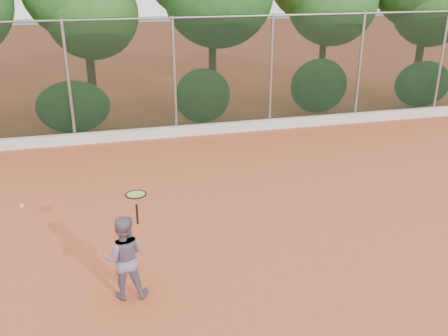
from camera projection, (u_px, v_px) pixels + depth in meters
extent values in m
plane|color=#C5542E|center=(237.00, 252.00, 9.06)|extent=(80.00, 80.00, 0.00)
cube|color=silver|center=(178.00, 131.00, 15.13)|extent=(24.00, 0.20, 0.30)
imported|color=slate|center=(124.00, 257.00, 7.62)|extent=(0.73, 0.60, 1.38)
cube|color=black|center=(175.00, 78.00, 14.69)|extent=(24.00, 0.01, 3.50)
cylinder|color=gray|center=(172.00, 18.00, 14.04)|extent=(24.00, 0.06, 0.06)
cylinder|color=gray|center=(69.00, 83.00, 14.01)|extent=(0.09, 0.09, 3.50)
cylinder|color=gray|center=(175.00, 78.00, 14.69)|extent=(0.09, 0.09, 3.50)
cylinder|color=gray|center=(271.00, 73.00, 15.36)|extent=(0.09, 0.09, 3.50)
cylinder|color=gray|center=(359.00, 68.00, 16.04)|extent=(0.09, 0.09, 3.50)
cylinder|color=gray|center=(441.00, 64.00, 16.71)|extent=(0.09, 0.09, 3.50)
cylinder|color=#442B1A|center=(92.00, 84.00, 16.42)|extent=(0.28, 0.28, 2.40)
ellipsoid|color=#27571E|center=(92.00, 14.00, 15.55)|extent=(2.90, 2.40, 2.80)
cylinder|color=#482D1B|center=(213.00, 71.00, 16.94)|extent=(0.26, 0.26, 3.00)
cylinder|color=#47291B|center=(321.00, 68.00, 18.10)|extent=(0.24, 0.24, 2.70)
ellipsoid|color=#265B1F|center=(333.00, 0.00, 17.16)|extent=(3.20, 2.70, 3.10)
cylinder|color=#402A18|center=(417.00, 68.00, 18.61)|extent=(0.28, 0.28, 2.50)
ellipsoid|color=#356B28|center=(433.00, 5.00, 17.71)|extent=(3.00, 2.50, 2.90)
ellipsoid|color=#34732B|center=(73.00, 107.00, 15.07)|extent=(2.20, 1.16, 1.60)
ellipsoid|color=#38752C|center=(203.00, 96.00, 15.93)|extent=(1.80, 1.04, 1.76)
ellipsoid|color=#2E6D29|center=(319.00, 86.00, 16.79)|extent=(2.00, 1.10, 1.84)
ellipsoid|color=#296D29|center=(423.00, 84.00, 17.75)|extent=(2.16, 1.12, 1.64)
cylinder|color=black|center=(137.00, 214.00, 7.36)|extent=(0.04, 0.05, 0.32)
torus|color=black|center=(136.00, 194.00, 7.17)|extent=(0.38, 0.38, 0.03)
cylinder|color=#A3C439|center=(136.00, 194.00, 7.17)|extent=(0.32, 0.32, 0.01)
sphere|color=yellow|center=(22.00, 206.00, 7.48)|extent=(0.07, 0.07, 0.07)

